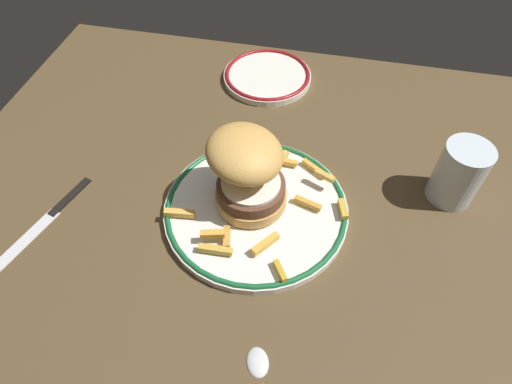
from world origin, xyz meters
TOP-DOWN VIEW (x-y plane):
  - ground_plane at (0.00, 0.00)cm, footprint 110.02×82.56cm
  - dinner_plate at (-4.85, -1.64)cm, footprint 26.92×26.92cm
  - burger at (-6.31, -0.45)cm, footprint 12.23×11.73cm
  - fries_pile at (-3.96, -1.92)cm, footprint 25.72×22.68cm
  - water_glass at (23.03, 7.76)cm, footprint 6.76×6.76cm
  - side_plate at (-9.60, 30.23)cm, footprint 16.90×16.90cm
  - knife at (-33.98, -8.42)cm, footprint 6.46×17.71cm
  - spoon at (0.51, -24.31)cm, footprint 6.41×13.01cm

SIDE VIEW (x-z plane):
  - ground_plane at x=0.00cm, z-range -4.00..0.00cm
  - knife at x=-33.98cm, z-range -0.09..0.61cm
  - spoon at x=0.51cm, z-range -0.09..0.81cm
  - side_plate at x=-9.60cm, z-range 0.03..1.63cm
  - dinner_plate at x=-4.85cm, z-range 0.04..1.64cm
  - fries_pile at x=-3.96cm, z-range 1.08..3.45cm
  - water_glass at x=23.03cm, z-range -0.63..9.12cm
  - burger at x=-6.31cm, z-range 1.39..13.49cm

